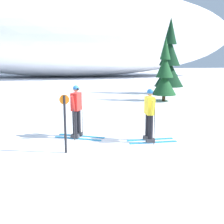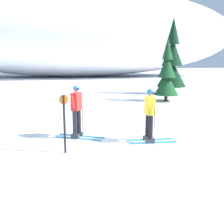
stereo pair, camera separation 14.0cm
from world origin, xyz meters
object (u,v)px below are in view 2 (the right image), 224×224
(skier_red_jacket, at_px, (77,110))
(trail_marker_post, at_px, (64,121))
(pine_tree_center_right, at_px, (167,75))
(pine_tree_far_right, at_px, (172,62))
(skier_yellow_jacket, at_px, (150,114))

(skier_red_jacket, xyz_separation_m, trail_marker_post, (-0.36, -1.55, -0.00))
(skier_red_jacket, xyz_separation_m, pine_tree_center_right, (5.67, 7.56, 0.70))
(pine_tree_far_right, bearing_deg, trail_marker_post, -121.10)
(trail_marker_post, bearing_deg, pine_tree_center_right, 56.54)
(skier_yellow_jacket, relative_size, trail_marker_post, 1.02)
(trail_marker_post, bearing_deg, skier_red_jacket, 76.94)
(skier_red_jacket, xyz_separation_m, pine_tree_far_right, (7.16, 10.91, 1.40))
(pine_tree_far_right, bearing_deg, skier_yellow_jacket, -112.31)
(skier_yellow_jacket, relative_size, pine_tree_center_right, 0.44)
(skier_yellow_jacket, distance_m, pine_tree_far_right, 12.76)
(skier_yellow_jacket, bearing_deg, pine_tree_center_right, 68.40)
(pine_tree_far_right, bearing_deg, skier_red_jacket, -123.27)
(skier_yellow_jacket, height_order, skier_red_jacket, skier_red_jacket)
(skier_red_jacket, bearing_deg, trail_marker_post, -103.06)
(skier_red_jacket, height_order, pine_tree_center_right, pine_tree_center_right)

